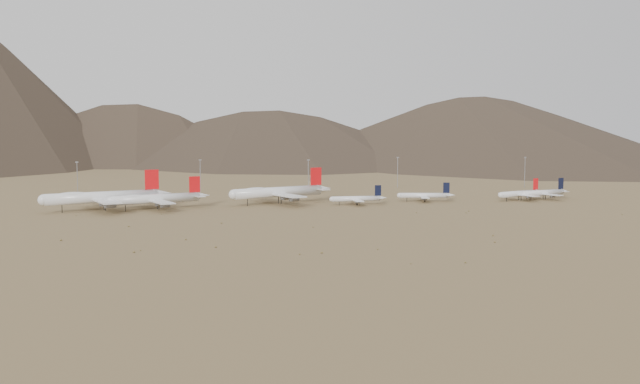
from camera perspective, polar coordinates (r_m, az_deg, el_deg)
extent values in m
plane|color=olive|center=(432.82, -0.91, -1.48)|extent=(3000.00, 3000.00, 0.00)
cylinder|color=white|center=(451.13, -17.03, -0.40)|extent=(66.09, 27.02, 6.94)
sphere|color=white|center=(444.51, -21.24, -0.60)|extent=(6.80, 6.80, 6.80)
cone|color=white|center=(461.29, -12.49, -0.11)|extent=(13.42, 9.62, 6.25)
cube|color=white|center=(450.92, -17.19, -0.54)|extent=(28.95, 61.92, 0.87)
cube|color=white|center=(459.64, -13.12, -0.12)|extent=(12.87, 24.12, 0.42)
cube|color=red|center=(458.52, -13.31, 0.99)|extent=(8.51, 3.25, 12.31)
cylinder|color=black|center=(446.83, -19.94, -1.28)|extent=(0.45, 0.45, 4.70)
cylinder|color=black|center=(453.70, -16.90, -1.10)|extent=(0.56, 0.56, 4.70)
cylinder|color=black|center=(450.35, -16.79, -1.14)|extent=(0.56, 0.56, 4.70)
ellipsoid|color=white|center=(447.21, -19.21, -0.26)|extent=(22.06, 11.49, 4.16)
cylinder|color=slate|center=(463.01, -17.54, -0.62)|extent=(7.35, 5.02, 3.12)
cylinder|color=slate|center=(439.18, -16.81, -0.90)|extent=(7.35, 5.02, 3.12)
cylinder|color=slate|center=(473.77, -17.85, -0.50)|extent=(7.35, 5.02, 3.12)
cylinder|color=slate|center=(428.48, -16.45, -1.04)|extent=(7.35, 5.02, 3.12)
cylinder|color=white|center=(448.44, -12.97, -0.53)|extent=(53.59, 22.94, 5.65)
sphere|color=white|center=(440.49, -16.34, -0.71)|extent=(5.54, 5.54, 5.54)
cone|color=white|center=(459.08, -9.35, -0.28)|extent=(10.95, 7.98, 5.08)
cube|color=white|center=(448.18, -13.10, -0.64)|extent=(24.41, 50.27, 0.71)
cube|color=white|center=(457.43, -9.86, -0.29)|extent=(10.79, 19.62, 0.34)
cube|color=red|center=(456.39, -10.00, 0.61)|extent=(6.89, 2.77, 10.02)
cylinder|color=black|center=(443.21, -15.30, -1.26)|extent=(0.36, 0.36, 3.83)
cylinder|color=black|center=(450.61, -12.88, -1.11)|extent=(0.46, 0.46, 3.83)
cylinder|color=black|center=(447.95, -12.77, -1.14)|extent=(0.46, 0.46, 3.83)
ellipsoid|color=white|center=(443.97, -14.71, -0.42)|extent=(17.93, 9.64, 3.39)
cylinder|color=slate|center=(457.78, -13.50, -0.71)|extent=(5.99, 4.17, 2.54)
cylinder|color=slate|center=(438.88, -12.68, -0.94)|extent=(5.99, 4.17, 2.54)
cylinder|color=slate|center=(466.32, -13.85, -0.61)|extent=(5.99, 4.17, 2.54)
cylinder|color=slate|center=(430.41, -12.29, -1.05)|extent=(5.99, 4.17, 2.54)
cylinder|color=white|center=(469.38, -3.37, 0.00)|extent=(63.03, 28.82, 6.69)
sphere|color=white|center=(454.16, -6.91, -0.21)|extent=(6.56, 6.56, 6.56)
cone|color=white|center=(488.37, 0.32, 0.27)|extent=(13.02, 9.70, 6.02)
cube|color=white|center=(468.83, -3.51, -0.13)|extent=(30.38, 59.25, 0.84)
cube|color=white|center=(485.51, -0.19, 0.26)|extent=(13.32, 23.17, 0.40)
cube|color=red|center=(484.14, -0.32, 1.27)|extent=(8.10, 3.50, 11.87)
cylinder|color=black|center=(459.10, -5.82, -0.84)|extent=(0.43, 0.43, 4.53)
cylinder|color=black|center=(472.01, -3.33, -0.66)|extent=(0.54, 0.54, 4.53)
cylinder|color=black|center=(469.13, -3.13, -0.69)|extent=(0.54, 0.54, 4.53)
ellipsoid|color=white|center=(461.08, -5.19, 0.12)|extent=(21.17, 11.92, 4.01)
cylinder|color=slate|center=(479.28, -4.21, -0.22)|extent=(7.12, 5.08, 3.01)
cylinder|color=slate|center=(458.77, -2.77, -0.45)|extent=(7.12, 5.08, 3.01)
cylinder|color=slate|center=(488.60, -4.82, -0.12)|extent=(7.12, 5.08, 3.01)
cylinder|color=slate|center=(449.64, -2.08, -0.57)|extent=(7.12, 5.08, 3.01)
cylinder|color=white|center=(462.94, 2.90, -0.54)|extent=(32.11, 4.52, 3.48)
sphere|color=white|center=(459.35, 0.97, -0.58)|extent=(3.41, 3.41, 3.41)
cone|color=white|center=(467.55, 5.04, -0.47)|extent=(5.86, 3.31, 3.13)
cube|color=white|center=(462.84, 2.83, -0.61)|extent=(6.02, 27.59, 0.43)
cube|color=white|center=(466.84, 4.73, -0.46)|extent=(3.22, 10.52, 0.21)
cube|color=black|center=(466.21, 4.66, 0.13)|extent=(4.17, 0.45, 6.86)
cylinder|color=black|center=(460.68, 1.55, -0.93)|extent=(0.37, 0.37, 2.38)
cylinder|color=black|center=(464.23, 2.95, -0.89)|extent=(0.46, 0.46, 2.38)
cylinder|color=black|center=(462.56, 3.00, -0.91)|extent=(0.46, 0.46, 2.38)
cylinder|color=slate|center=(470.35, 2.60, -0.62)|extent=(3.25, 1.67, 1.56)
cylinder|color=slate|center=(455.51, 3.06, -0.81)|extent=(3.25, 1.67, 1.56)
cylinder|color=white|center=(488.10, 8.31, -0.28)|extent=(32.87, 11.24, 3.58)
sphere|color=white|center=(486.18, 6.39, -0.28)|extent=(3.51, 3.51, 3.51)
cone|color=white|center=(490.86, 10.45, -0.25)|extent=(6.52, 4.53, 3.22)
cube|color=white|center=(488.06, 8.23, -0.34)|extent=(11.78, 28.70, 0.45)
cube|color=white|center=(490.42, 10.14, -0.24)|extent=(5.41, 11.13, 0.21)
cube|color=black|center=(489.87, 10.08, 0.34)|extent=(4.24, 1.32, 7.06)
cylinder|color=black|center=(486.99, 6.96, -0.63)|extent=(0.38, 0.38, 2.45)
cylinder|color=black|center=(489.36, 8.37, -0.62)|extent=(0.47, 0.47, 2.45)
cylinder|color=black|center=(487.60, 8.40, -0.64)|extent=(0.47, 0.47, 2.45)
cylinder|color=slate|center=(495.95, 8.11, -0.35)|extent=(3.58, 2.34, 1.61)
cylinder|color=slate|center=(480.34, 8.36, -0.54)|extent=(3.58, 2.34, 1.61)
cylinder|color=white|center=(509.73, 15.66, -0.13)|extent=(35.87, 17.15, 4.01)
sphere|color=white|center=(495.79, 14.28, -0.24)|extent=(3.93, 3.93, 3.93)
cone|color=white|center=(525.64, 17.11, 0.02)|extent=(7.51, 5.78, 3.61)
cube|color=white|center=(509.22, 15.60, -0.20)|extent=(17.00, 31.64, 0.50)
cube|color=white|center=(523.33, 16.91, 0.02)|extent=(7.47, 12.42, 0.24)
cube|color=red|center=(522.31, 16.87, 0.62)|extent=(4.61, 2.08, 7.91)
cylinder|color=black|center=(500.26, 14.69, -0.59)|extent=(0.42, 0.42, 2.74)
cylinder|color=black|center=(511.25, 15.61, -0.49)|extent=(0.53, 0.53, 2.74)
cylinder|color=black|center=(509.96, 15.79, -0.51)|extent=(0.53, 0.53, 2.74)
cylinder|color=slate|center=(515.04, 14.84, -0.23)|extent=(4.10, 3.02, 1.80)
cylinder|color=slate|center=(503.67, 16.37, -0.39)|extent=(4.10, 3.02, 1.80)
cylinder|color=white|center=(521.32, 17.46, -0.06)|extent=(36.40, 14.31, 3.99)
sphere|color=white|center=(508.08, 16.04, -0.16)|extent=(3.91, 3.91, 3.91)
cone|color=white|center=(536.50, 18.96, 0.07)|extent=(7.37, 5.33, 3.59)
cube|color=white|center=(520.84, 17.40, -0.13)|extent=(14.62, 31.90, 0.50)
cube|color=white|center=(534.29, 18.75, 0.07)|extent=(6.59, 12.43, 0.24)
cube|color=black|center=(533.30, 18.72, 0.66)|extent=(4.69, 1.71, 7.88)
cylinder|color=black|center=(512.33, 16.46, -0.50)|extent=(0.42, 0.42, 2.73)
cylinder|color=black|center=(522.84, 17.42, -0.42)|extent=(0.53, 0.53, 2.73)
cylinder|color=black|center=(521.49, 17.58, -0.43)|extent=(0.53, 0.53, 2.73)
cylinder|color=slate|center=(526.97, 16.70, -0.16)|extent=(4.04, 2.77, 1.80)
cylinder|color=slate|center=(514.97, 18.11, -0.32)|extent=(4.04, 2.77, 1.80)
cube|color=#9C8A69|center=(555.44, -0.47, 0.41)|extent=(8.00, 8.00, 8.00)
cube|color=slate|center=(554.97, -0.47, 1.03)|extent=(6.00, 6.00, 4.00)
cylinder|color=gray|center=(544.43, -18.84, 0.93)|extent=(0.50, 0.50, 25.00)
cube|color=gray|center=(543.69, -18.88, 2.28)|extent=(2.00, 0.60, 0.80)
cylinder|color=gray|center=(557.10, -9.55, 1.23)|extent=(0.50, 0.50, 25.00)
cube|color=gray|center=(556.38, -9.57, 2.55)|extent=(2.00, 0.60, 0.80)
cylinder|color=gray|center=(548.85, -0.94, 1.24)|extent=(0.50, 0.50, 25.00)
cube|color=gray|center=(548.11, -0.94, 2.58)|extent=(2.00, 0.60, 0.80)
cylinder|color=gray|center=(599.64, 6.23, 1.55)|extent=(0.50, 0.50, 25.00)
cube|color=gray|center=(598.97, 6.24, 2.77)|extent=(2.00, 0.60, 0.80)
cylinder|color=gray|center=(621.01, 16.06, 1.50)|extent=(0.50, 0.50, 25.00)
cube|color=gray|center=(620.35, 16.09, 2.68)|extent=(2.00, 0.60, 0.80)
ellipsoid|color=olive|center=(427.53, 11.63, -1.64)|extent=(0.87, 0.87, 0.50)
ellipsoid|color=olive|center=(321.98, 13.81, -3.90)|extent=(0.80, 0.80, 0.69)
ellipsoid|color=olive|center=(283.55, -1.65, -4.99)|extent=(0.75, 0.75, 0.54)
ellipsoid|color=olive|center=(377.64, -7.89, -2.47)|extent=(1.06, 1.06, 0.58)
ellipsoid|color=olive|center=(422.99, 7.71, -1.65)|extent=(0.70, 0.70, 0.54)
ellipsoid|color=olive|center=(266.71, 7.29, -5.70)|extent=(0.53, 0.53, 0.32)
ellipsoid|color=olive|center=(359.48, -0.56, -2.82)|extent=(0.51, 0.51, 0.44)
ellipsoid|color=olive|center=(301.29, -14.18, -4.56)|extent=(0.65, 0.65, 0.38)
ellipsoid|color=olive|center=(325.52, -10.70, -3.74)|extent=(0.81, 0.81, 0.65)
ellipsoid|color=olive|center=(286.52, 0.14, -4.87)|extent=(1.05, 1.05, 0.66)
ellipsoid|color=olive|center=(296.02, 4.65, -4.58)|extent=(0.73, 0.73, 0.40)
ellipsoid|color=olive|center=(297.55, -14.67, -4.66)|extent=(0.93, 0.93, 0.72)
ellipsoid|color=olive|center=(303.10, -8.35, -4.36)|extent=(0.84, 0.84, 0.70)
ellipsoid|color=olive|center=(271.79, 11.55, -5.53)|extent=(0.82, 0.82, 0.59)
ellipsoid|color=olive|center=(447.21, 23.01, -1.66)|extent=(0.56, 0.56, 0.45)
ellipsoid|color=olive|center=(374.76, -15.06, -2.66)|extent=(1.07, 1.07, 0.58)
ellipsoid|color=olive|center=(436.87, 11.82, -1.49)|extent=(0.84, 0.84, 0.61)
ellipsoid|color=olive|center=(341.04, 13.67, -3.39)|extent=(0.77, 0.77, 0.67)
ellipsoid|color=olive|center=(423.96, -12.56, -1.72)|extent=(0.61, 0.61, 0.39)
ellipsoid|color=olive|center=(337.54, -20.02, -3.64)|extent=(0.93, 0.93, 0.82)
ellipsoid|color=olive|center=(428.88, -18.93, -1.80)|extent=(0.60, 0.60, 0.37)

